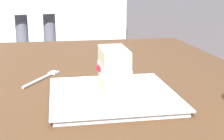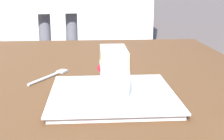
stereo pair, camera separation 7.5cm
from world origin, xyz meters
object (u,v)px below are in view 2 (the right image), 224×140
cake_slice (113,70)px  patio_table (88,128)px  dessert_fork (51,76)px  dessert_plate (112,95)px

cake_slice → patio_table: bearing=91.8°
patio_table → dessert_fork: 0.24m
cake_slice → dessert_fork: 0.26m
dessert_plate → cake_slice: (-0.00, -0.00, 0.06)m
dessert_fork → patio_table: bearing=-151.0°
patio_table → cake_slice: 0.15m
patio_table → dessert_plate: bearing=-85.1°
patio_table → dessert_plate: (0.00, -0.06, 0.08)m
dessert_plate → cake_slice: size_ratio=2.52×
dessert_plate → dessert_fork: 0.25m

